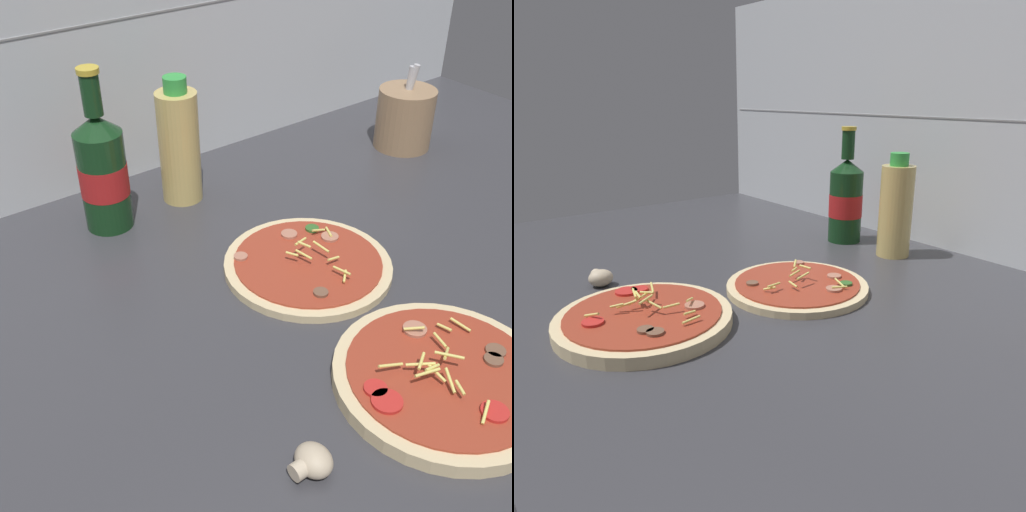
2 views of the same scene
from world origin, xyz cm
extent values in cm
cube|color=#38383D|center=(0.00, 0.00, 1.25)|extent=(160.00, 90.00, 2.50)
cube|color=silver|center=(0.00, 45.50, 30.00)|extent=(160.00, 1.00, 60.00)
cube|color=gray|center=(0.00, 44.95, 30.00)|extent=(156.80, 0.16, 0.30)
cylinder|color=beige|center=(-2.68, -22.70, 3.43)|extent=(25.57, 25.57, 1.87)
cylinder|color=#9E3823|center=(-2.68, -22.70, 4.52)|extent=(22.50, 22.50, 0.30)
cylinder|color=brown|center=(4.64, -24.26, 4.87)|extent=(2.39, 2.39, 0.40)
cylinder|color=#B7755B|center=(-0.05, -15.88, 4.87)|extent=(2.94, 2.94, 0.40)
cylinder|color=red|center=(-3.33, -29.85, 4.87)|extent=(3.02, 3.02, 0.40)
cylinder|color=red|center=(-10.99, -19.82, 4.87)|extent=(2.67, 2.67, 0.40)
cylinder|color=red|center=(-11.37, -21.88, 4.87)|extent=(3.50, 3.50, 0.40)
cylinder|color=brown|center=(3.21, -25.01, 4.87)|extent=(2.27, 2.27, 0.40)
cylinder|color=#EADB6B|center=(-4.64, -29.52, 5.41)|extent=(2.65, 1.56, 1.21)
cylinder|color=#EADB6B|center=(-5.00, -22.46, 6.56)|extent=(2.13, 0.52, 0.66)
cylinder|color=#EADB6B|center=(4.77, -18.99, 5.23)|extent=(0.60, 2.89, 0.55)
cylinder|color=#EADB6B|center=(0.14, -19.60, 5.80)|extent=(0.91, 2.43, 0.59)
cylinder|color=#EADB6B|center=(-4.32, -24.55, 5.83)|extent=(1.76, 2.78, 1.26)
cylinder|color=#EADB6B|center=(-5.13, -21.02, 6.52)|extent=(2.36, 1.51, 0.69)
cylinder|color=#EADB6B|center=(-1.52, -21.70, 6.11)|extent=(2.75, 1.74, 1.21)
cylinder|color=#EADB6B|center=(2.73, -18.13, 5.30)|extent=(0.65, 1.98, 0.49)
cylinder|color=#EADB6B|center=(-2.14, -22.48, 6.78)|extent=(2.14, 2.90, 0.38)
cylinder|color=#EADB6B|center=(-6.00, -22.62, 6.52)|extent=(3.23, 1.18, 0.48)
cylinder|color=#EADB6B|center=(-0.71, -16.27, 5.66)|extent=(1.98, 2.05, 0.92)
cylinder|color=#EADB6B|center=(-5.32, -21.12, 6.20)|extent=(2.59, 2.55, 0.95)
cylinder|color=#EADB6B|center=(-4.42, -25.95, 5.94)|extent=(1.06, 1.91, 0.62)
cylinder|color=#EADB6B|center=(-7.86, -18.99, 5.89)|extent=(3.09, 1.35, 0.94)
cylinder|color=#EADB6B|center=(-4.69, -22.96, 5.92)|extent=(0.47, 2.61, 1.10)
cylinder|color=beige|center=(-0.47, 3.99, 3.10)|extent=(24.29, 24.29, 1.21)
cylinder|color=#9E3823|center=(-0.47, 3.99, 3.86)|extent=(21.37, 21.37, 0.30)
cylinder|color=#336628|center=(5.95, 9.81, 4.21)|extent=(2.09, 2.09, 0.40)
cylinder|color=#B7755B|center=(2.10, 10.72, 4.21)|extent=(2.46, 2.46, 0.40)
cylinder|color=brown|center=(-3.70, -2.84, 4.21)|extent=(2.05, 2.05, 0.40)
cylinder|color=#B7755B|center=(6.50, 6.40, 4.21)|extent=(2.65, 2.65, 0.40)
cylinder|color=#B7755B|center=(-7.27, 10.43, 4.21)|extent=(2.01, 2.01, 0.40)
cylinder|color=#EADB6B|center=(-0.80, 4.11, 7.07)|extent=(1.59, 1.71, 1.01)
cylinder|color=#EADB6B|center=(1.03, -1.86, 5.16)|extent=(0.84, 2.90, 0.50)
cylinder|color=#EADB6B|center=(0.92, -2.61, 4.69)|extent=(1.83, 1.62, 0.90)
cylinder|color=#EADB6B|center=(5.86, 8.27, 4.71)|extent=(2.38, 0.56, 0.99)
cylinder|color=#EADB6B|center=(-0.78, 4.07, 5.34)|extent=(1.01, 2.83, 0.65)
cylinder|color=#EADB6B|center=(2.28, 1.17, 4.95)|extent=(2.11, 0.40, 0.66)
cylinder|color=#EADB6B|center=(2.01, 3.55, 5.81)|extent=(0.77, 2.96, 0.77)
cylinder|color=#EADB6B|center=(7.00, 7.21, 4.52)|extent=(1.45, 2.50, 0.46)
cylinder|color=#EADB6B|center=(-2.11, 5.07, 5.44)|extent=(1.17, 1.83, 0.37)
cylinder|color=#EADB6B|center=(0.02, 5.76, 6.36)|extent=(2.39, 0.80, 0.39)
cylinder|color=#143819|center=(-17.08, 32.37, 10.42)|extent=(7.44, 7.44, 15.84)
cone|color=#143819|center=(-17.08, 32.37, 19.73)|extent=(7.44, 7.44, 2.77)
cylinder|color=#143819|center=(-17.08, 32.37, 24.19)|extent=(2.83, 2.83, 6.15)
cylinder|color=gold|center=(-17.08, 32.37, 27.67)|extent=(3.25, 3.25, 0.80)
cylinder|color=red|center=(-17.08, 32.37, 10.74)|extent=(7.51, 7.51, 5.07)
cylinder|color=#D6B766|center=(-3.19, 32.74, 11.82)|extent=(6.76, 6.76, 18.64)
cylinder|color=green|center=(-3.19, 32.74, 22.41)|extent=(3.72, 3.72, 2.54)
cylinder|color=beige|center=(-23.97, -22.30, 3.99)|extent=(1.92, 1.92, 1.92)
ellipsoid|color=#C6B293|center=(-22.26, -22.30, 3.99)|extent=(3.63, 4.27, 2.99)
camera|label=1|loc=(-51.57, -51.07, 57.57)|focal=45.00mm
camera|label=2|loc=(61.13, -47.82, 34.74)|focal=35.00mm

